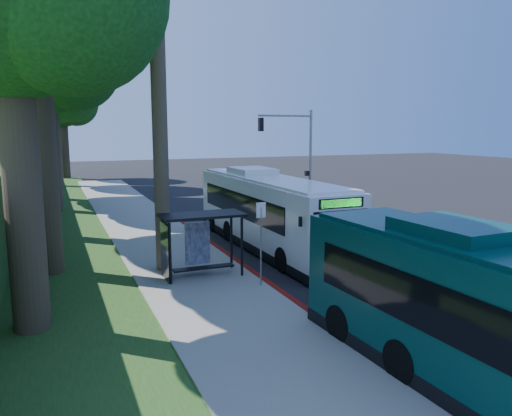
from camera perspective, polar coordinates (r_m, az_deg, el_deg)
name	(u,v)px	position (r m, az deg, el deg)	size (l,w,h in m)	color
ground	(321,245)	(25.10, 7.44, -4.26)	(140.00, 140.00, 0.00)	black
sidewalk	(177,259)	(22.44, -9.01, -5.77)	(4.50, 70.00, 0.12)	gray
red_curb	(260,278)	(19.46, 0.48, -7.97)	(0.25, 30.00, 0.13)	maroon
grass_verge	(39,247)	(26.75, -23.60, -4.07)	(8.00, 70.00, 0.06)	#234719
bus_shelter	(195,233)	(19.35, -7.01, -2.82)	(3.20, 1.51, 2.55)	black
stop_sign_pole	(261,233)	(17.91, 0.57, -2.82)	(0.35, 0.06, 3.17)	gray
traffic_signal_pole	(298,148)	(35.04, 4.77, 6.90)	(4.10, 0.30, 7.00)	gray
tree_2	(48,56)	(37.38, -22.69, 15.69)	(8.82, 8.40, 15.12)	#382B1E
tree_3	(19,49)	(45.53, -25.44, 16.13)	(10.08, 9.60, 17.28)	#382B1E
tree_4	(53,86)	(53.24, -22.14, 12.77)	(8.40, 8.00, 14.14)	#382B1E
tree_5	(62,99)	(61.20, -21.25, 11.55)	(7.35, 7.00, 12.86)	#382B1E
white_bus	(268,210)	(24.18, 1.37, -0.27)	(2.88, 12.63, 3.75)	white
pickup	(297,214)	(29.83, 4.73, -0.71)	(2.31, 5.00, 1.39)	silver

